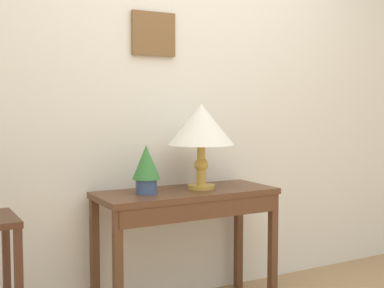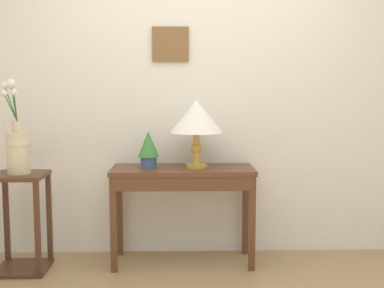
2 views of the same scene
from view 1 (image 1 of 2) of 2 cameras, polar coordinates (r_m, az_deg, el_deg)
The scene contains 4 objects.
back_wall_with_art at distance 3.34m, azimuth -1.28°, elevation 7.15°, with size 9.00×0.13×2.80m.
console_table at distance 3.04m, azimuth -0.44°, elevation -7.21°, with size 1.07×0.44×0.74m.
table_lamp at distance 3.05m, azimuth 1.02°, elevation 1.92°, with size 0.39×0.39×0.51m.
potted_plant_on_console at distance 2.91m, azimuth -5.08°, elevation -2.55°, with size 0.16×0.16×0.28m.
Camera 1 is at (-1.56, -1.40, 1.23)m, focal length 48.27 mm.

